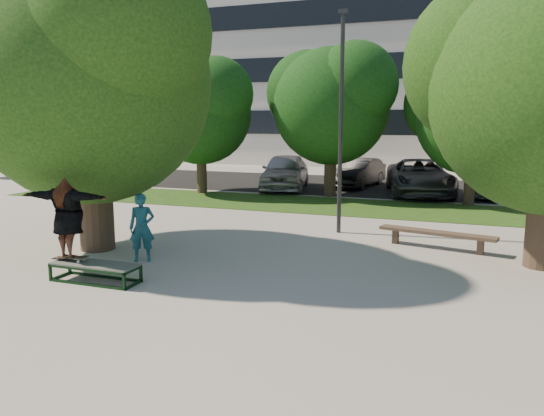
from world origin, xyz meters
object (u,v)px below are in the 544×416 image
at_px(tree_left, 88,68).
at_px(lamppost, 341,121).
at_px(grind_box, 95,272).
at_px(car_silver_b, 507,178).
at_px(bench, 437,234).
at_px(car_grey, 420,177).
at_px(bystander, 142,227).
at_px(car_silver_a, 285,171).
at_px(car_dark, 358,173).

bearing_deg(tree_left, lamppost, 36.42).
height_order(lamppost, grind_box, lamppost).
distance_m(lamppost, grind_box, 7.75).
bearing_deg(car_silver_b, bench, -91.89).
bearing_deg(lamppost, car_grey, 80.28).
relative_size(lamppost, car_silver_b, 1.17).
distance_m(lamppost, bystander, 6.23).
bearing_deg(lamppost, car_silver_a, 117.90).
height_order(tree_left, bench, tree_left).
bearing_deg(tree_left, car_dark, 75.23).
bearing_deg(lamppost, car_dark, 98.15).
bearing_deg(car_silver_a, lamppost, -73.71).
bearing_deg(lamppost, car_silver_b, 63.00).
relative_size(lamppost, car_dark, 1.48).
relative_size(car_silver_a, car_dark, 1.16).
relative_size(tree_left, bench, 2.46).
distance_m(grind_box, bystander, 1.77).
bearing_deg(car_dark, bystander, -87.28).
bearing_deg(tree_left, bench, 19.57).
xyz_separation_m(lamppost, car_silver_a, (-4.50, 8.50, -2.33)).
xyz_separation_m(grind_box, car_silver_a, (-1.00, 14.75, 0.63)).
height_order(lamppost, bystander, lamppost).
height_order(tree_left, car_grey, tree_left).
height_order(lamppost, bench, lamppost).
xyz_separation_m(car_dark, car_grey, (3.00, -1.72, 0.08)).
height_order(grind_box, car_dark, car_dark).
distance_m(lamppost, car_silver_b, 11.27).
bearing_deg(lamppost, tree_left, -143.58).
relative_size(grind_box, car_silver_a, 0.37).
height_order(bystander, bench, bystander).
bearing_deg(car_grey, lamppost, -111.15).
distance_m(lamppost, bench, 4.04).
height_order(tree_left, car_dark, tree_left).
bearing_deg(car_silver_b, bystander, -110.67).
xyz_separation_m(tree_left, car_dark, (3.79, 14.38, -3.74)).
xyz_separation_m(lamppost, grind_box, (-3.50, -6.25, -2.96)).
relative_size(car_silver_a, car_grey, 0.88).
relative_size(grind_box, car_dark, 0.43).
xyz_separation_m(tree_left, grind_box, (1.79, -2.34, -4.23)).
distance_m(grind_box, car_grey, 15.83).
height_order(bench, car_dark, car_dark).
relative_size(lamppost, grind_box, 3.39).
height_order(lamppost, car_dark, lamppost).
bearing_deg(car_grey, grind_box, -119.86).
height_order(grind_box, car_silver_a, car_silver_a).
height_order(tree_left, car_silver_b, tree_left).
xyz_separation_m(tree_left, car_silver_b, (10.29, 13.72, -3.66)).
height_order(car_grey, car_silver_b, car_silver_b).
height_order(grind_box, bystander, bystander).
bearing_deg(grind_box, car_silver_b, 62.11).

